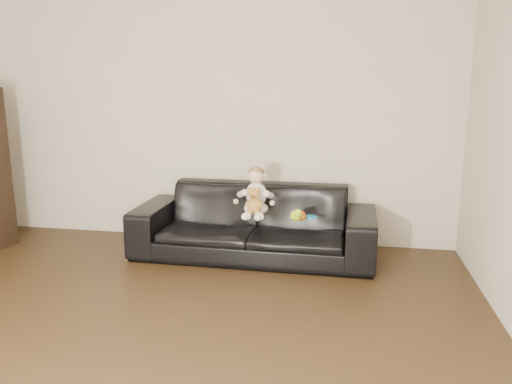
% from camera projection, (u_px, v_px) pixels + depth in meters
% --- Properties ---
extents(floor, '(5.50, 5.50, 0.00)m').
position_uv_depth(floor, '(98.00, 380.00, 2.87)').
color(floor, '#372513').
rests_on(floor, ground).
extents(wall_back, '(5.00, 0.00, 5.00)m').
position_uv_depth(wall_back, '(216.00, 119.00, 5.23)').
color(wall_back, beige).
rests_on(wall_back, ground).
extents(sofa, '(2.34, 0.95, 0.68)m').
position_uv_depth(sofa, '(254.00, 222.00, 4.87)').
color(sofa, black).
rests_on(sofa, floor).
extents(baby, '(0.33, 0.40, 0.46)m').
position_uv_depth(baby, '(256.00, 194.00, 4.68)').
color(baby, '#FBD4D9').
rests_on(baby, sofa).
extents(teddy_bear, '(0.15, 0.15, 0.24)m').
position_uv_depth(teddy_bear, '(254.00, 201.00, 4.55)').
color(teddy_bear, '#B07F32').
rests_on(teddy_bear, sofa).
extents(toy_green, '(0.17, 0.18, 0.10)m').
position_uv_depth(toy_green, '(296.00, 215.00, 4.52)').
color(toy_green, '#BADC19').
rests_on(toy_green, sofa).
extents(toy_rattle, '(0.09, 0.09, 0.08)m').
position_uv_depth(toy_rattle, '(302.00, 216.00, 4.53)').
color(toy_rattle, '#C74D17').
rests_on(toy_rattle, sofa).
extents(toy_blue_disc, '(0.13, 0.13, 0.02)m').
position_uv_depth(toy_blue_disc, '(311.00, 217.00, 4.62)').
color(toy_blue_disc, '#188BC4').
rests_on(toy_blue_disc, sofa).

